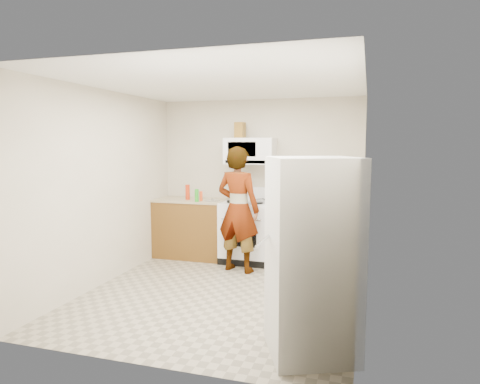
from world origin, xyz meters
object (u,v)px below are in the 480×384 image
at_px(person, 238,209).
at_px(kettle, 293,196).
at_px(gas_range, 248,230).
at_px(microwave, 250,151).
at_px(saucepan, 236,195).
at_px(fridge, 312,257).

xyz_separation_m(person, kettle, (0.65, 0.77, 0.13)).
distance_m(person, kettle, 1.01).
distance_m(gas_range, microwave, 1.22).
bearing_deg(microwave, gas_range, -90.00).
height_order(gas_range, saucepan, gas_range).
relative_size(microwave, fridge, 0.45).
relative_size(gas_range, saucepan, 5.23).
relative_size(microwave, saucepan, 3.52).
distance_m(gas_range, fridge, 3.00).
distance_m(gas_range, saucepan, 0.58).
xyz_separation_m(person, fridge, (1.31, -2.13, -0.04)).
relative_size(gas_range, microwave, 1.49).
height_order(microwave, person, microwave).
relative_size(fridge, saucepan, 7.87).
xyz_separation_m(gas_range, kettle, (0.65, 0.23, 0.53)).
bearing_deg(person, saucepan, -57.16).
relative_size(kettle, saucepan, 0.76).
relative_size(fridge, kettle, 10.38).
xyz_separation_m(person, saucepan, (-0.23, 0.62, 0.12)).
xyz_separation_m(gas_range, person, (0.01, -0.53, 0.40)).
bearing_deg(person, fridge, 134.41).
bearing_deg(person, kettle, -117.29).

